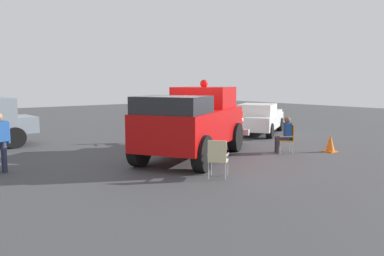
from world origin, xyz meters
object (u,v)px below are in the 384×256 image
object	(u,v)px
vintage_fire_truck	(195,121)
classic_hot_rod	(259,118)
lawn_chair_near_truck	(288,136)
lawn_chair_by_car	(218,156)
spectator_seated	(285,133)
lawn_chair_spare	(140,129)
traffic_cone	(330,143)

from	to	relation	value
vintage_fire_truck	classic_hot_rod	size ratio (longest dim) A/B	1.33
classic_hot_rod	lawn_chair_near_truck	world-z (taller)	classic_hot_rod
lawn_chair_by_car	spectator_seated	distance (m)	4.51
lawn_chair_by_car	vintage_fire_truck	bearing A→B (deg)	-27.45
classic_hot_rod	spectator_seated	bearing A→B (deg)	141.69
lawn_chair_near_truck	lawn_chair_by_car	xyz separation A→B (m)	(-1.16, 4.44, 0.00)
lawn_chair_spare	traffic_cone	bearing A→B (deg)	-144.31
vintage_fire_truck	classic_hot_rod	xyz separation A→B (m)	(2.71, -6.22, -0.45)
lawn_chair_spare	lawn_chair_by_car	bearing A→B (deg)	166.83
vintage_fire_truck	classic_hot_rod	world-z (taller)	vintage_fire_truck
vintage_fire_truck	lawn_chair_near_truck	xyz separation A→B (m)	(-1.51, -3.05, -0.61)
classic_hot_rod	lawn_chair_near_truck	xyz separation A→B (m)	(-4.23, 3.17, -0.16)
classic_hot_rod	lawn_chair_spare	world-z (taller)	classic_hot_rod
spectator_seated	traffic_cone	distance (m)	1.75
vintage_fire_truck	classic_hot_rod	distance (m)	6.80
lawn_chair_by_car	lawn_chair_spare	size ratio (longest dim) A/B	1.00
classic_hot_rod	lawn_chair_near_truck	bearing A→B (deg)	143.12
traffic_cone	lawn_chair_spare	bearing A→B (deg)	35.69
classic_hot_rod	lawn_chair_by_car	distance (m)	9.33
lawn_chair_spare	traffic_cone	distance (m)	7.38
classic_hot_rod	traffic_cone	xyz separation A→B (m)	(-5.05, 1.82, -0.44)
lawn_chair_near_truck	traffic_cone	xyz separation A→B (m)	(-0.82, -1.35, -0.28)
lawn_chair_spare	traffic_cone	world-z (taller)	lawn_chair_spare
classic_hot_rod	lawn_chair_spare	distance (m)	6.20
vintage_fire_truck	lawn_chair_spare	size ratio (longest dim) A/B	6.12
vintage_fire_truck	lawn_chair_near_truck	size ratio (longest dim) A/B	6.12
vintage_fire_truck	lawn_chair_spare	world-z (taller)	vintage_fire_truck
vintage_fire_truck	lawn_chair_by_car	size ratio (longest dim) A/B	6.12
spectator_seated	classic_hot_rod	bearing A→B (deg)	-38.31
lawn_chair_near_truck	lawn_chair_by_car	world-z (taller)	same
vintage_fire_truck	traffic_cone	xyz separation A→B (m)	(-2.34, -4.40, -0.89)
spectator_seated	traffic_cone	world-z (taller)	spectator_seated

